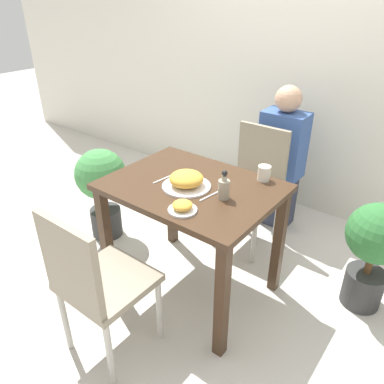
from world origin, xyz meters
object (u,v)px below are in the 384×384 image
drink_cup (264,173)px  potted_plant_left (102,184)px  chair_far (253,180)px  potted_plant_right (374,247)px  food_plate (186,180)px  person_figure (281,160)px  chair_near (94,280)px  side_plate (182,207)px  sauce_bottle (224,188)px

drink_cup → potted_plant_left: 1.31m
chair_far → potted_plant_right: 0.95m
potted_plant_left → food_plate: bearing=-6.8°
food_plate → potted_plant_right: food_plate is taller
drink_cup → person_figure: bearing=106.9°
chair_near → food_plate: chair_near is taller
person_figure → chair_near: bearing=-94.1°
chair_far → side_plate: size_ratio=6.00×
potted_plant_right → sauce_bottle: bearing=-141.7°
food_plate → sauce_bottle: size_ratio=1.67×
side_plate → drink_cup: (0.16, 0.57, 0.02)m
drink_cup → potted_plant_right: (0.65, 0.23, -0.38)m
chair_near → potted_plant_left: bearing=-41.8°
sauce_bottle → potted_plant_left: (-1.17, 0.09, -0.38)m
potted_plant_right → person_figure: bearing=148.5°
drink_cup → potted_plant_right: size_ratio=0.13×
chair_near → person_figure: bearing=-94.1°
person_figure → drink_cup: bearing=-73.1°
food_plate → chair_near: bearing=-94.7°
side_plate → drink_cup: drink_cup is taller
chair_near → chair_far: size_ratio=1.00×
side_plate → person_figure: bearing=93.1°
food_plate → sauce_bottle: (0.24, 0.02, 0.02)m
drink_cup → sauce_bottle: (-0.07, -0.33, 0.02)m
sauce_bottle → person_figure: bearing=98.6°
chair_near → sauce_bottle: size_ratio=5.40×
drink_cup → person_figure: person_figure is taller
sauce_bottle → side_plate: bearing=-111.0°
chair_far → side_plate: 1.04m
drink_cup → sauce_bottle: sauce_bottle is taller
side_plate → drink_cup: bearing=74.3°
drink_cup → potted_plant_left: drink_cup is taller
sauce_bottle → potted_plant_left: 1.23m
chair_far → potted_plant_left: 1.16m
potted_plant_left → potted_plant_right: (1.88, 0.47, -0.02)m
sauce_bottle → person_figure: person_figure is taller
chair_near → sauce_bottle: sauce_bottle is taller
chair_far → person_figure: size_ratio=0.78×
person_figure → potted_plant_left: bearing=-134.6°
side_plate → potted_plant_left: 1.17m
side_plate → potted_plant_right: (0.81, 0.81, -0.36)m
potted_plant_left → chair_far: bearing=35.0°
food_plate → potted_plant_left: (-0.92, 0.11, -0.36)m
chair_far → side_plate: (0.12, -0.99, 0.28)m
side_plate → potted_plant_left: (-1.07, 0.33, -0.34)m
sauce_bottle → potted_plant_left: size_ratio=0.23×
chair_far → food_plate: bearing=-91.8°
chair_near → food_plate: bearing=-94.7°
sauce_bottle → chair_near: bearing=-113.2°
side_plate → potted_plant_right: 1.20m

